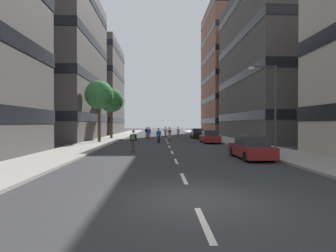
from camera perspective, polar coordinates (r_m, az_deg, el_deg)
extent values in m
plane|color=#333335|center=(37.96, -0.39, -2.91)|extent=(179.20, 179.20, 0.00)
cube|color=#9E9991|center=(42.26, -11.53, -2.47)|extent=(3.84, 82.13, 0.14)
cube|color=#9E9991|center=(42.65, 10.37, -2.44)|extent=(3.84, 82.13, 0.14)
cube|color=silver|center=(6.52, 7.77, -20.04)|extent=(0.16, 2.20, 0.01)
cube|color=silver|center=(11.29, 3.40, -11.15)|extent=(0.16, 2.20, 0.01)
cube|color=silver|center=(16.21, 1.74, -7.57)|extent=(0.16, 2.20, 0.01)
cube|color=silver|center=(21.16, 0.86, -5.66)|extent=(0.16, 2.20, 0.01)
cube|color=silver|center=(26.13, 0.32, -4.47)|extent=(0.16, 2.20, 0.01)
cube|color=silver|center=(31.11, -0.05, -3.67)|extent=(0.16, 2.20, 0.01)
cube|color=silver|center=(36.10, -0.31, -3.08)|extent=(0.16, 2.20, 0.01)
cube|color=silver|center=(41.09, -0.51, -2.64)|extent=(0.16, 2.20, 0.01)
cube|color=silver|center=(46.08, -0.67, -2.29)|extent=(0.16, 2.20, 0.01)
cube|color=silver|center=(51.07, -0.79, -2.01)|extent=(0.16, 2.20, 0.01)
cube|color=silver|center=(56.07, -0.90, -1.78)|extent=(0.16, 2.20, 0.01)
cube|color=silver|center=(61.06, -0.98, -1.59)|extent=(0.16, 2.20, 0.01)
cube|color=silver|center=(66.06, -1.06, -1.43)|extent=(0.16, 2.20, 0.01)
cube|color=silver|center=(71.06, -1.12, -1.29)|extent=(0.16, 2.20, 0.01)
cube|color=#4C4744|center=(42.33, -27.46, 11.52)|extent=(17.83, 16.44, 20.78)
cube|color=black|center=(41.56, -27.42, 1.63)|extent=(17.95, 16.56, 1.10)
cube|color=black|center=(41.98, -27.45, 8.74)|extent=(17.95, 16.56, 1.10)
cube|color=black|center=(43.04, -27.48, 15.60)|extent=(17.95, 16.56, 1.10)
cube|color=black|center=(44.67, -27.52, 22.05)|extent=(17.95, 16.56, 1.10)
cube|color=#4C4744|center=(63.29, -18.49, 7.54)|extent=(17.83, 17.22, 20.03)
cube|color=black|center=(62.82, -18.47, 1.18)|extent=(17.95, 17.34, 1.10)
cube|color=black|center=(63.08, -18.49, 5.73)|extent=(17.95, 17.34, 1.10)
cube|color=black|center=(63.73, -18.50, 10.22)|extent=(17.95, 17.34, 1.10)
cube|color=black|center=(64.76, -18.52, 14.59)|extent=(17.95, 17.34, 1.10)
cube|color=#4C4744|center=(43.33, 26.07, 11.85)|extent=(17.83, 21.09, 21.64)
cube|color=black|center=(42.49, 26.03, 1.78)|extent=(17.95, 21.21, 1.10)
cube|color=black|center=(42.95, 26.06, 9.02)|extent=(17.95, 21.21, 1.10)
cube|color=black|center=(44.08, 26.09, 15.99)|extent=(17.95, 21.21, 1.10)
cube|color=black|center=(45.82, 26.12, 22.53)|extent=(17.95, 21.21, 1.10)
cube|color=brown|center=(64.57, 16.39, 11.28)|extent=(17.83, 17.78, 28.66)
cube|color=black|center=(63.44, 16.36, 1.05)|extent=(17.95, 17.90, 1.10)
cube|color=black|center=(63.66, 16.37, 5.35)|extent=(17.95, 17.90, 1.10)
cube|color=black|center=(64.24, 16.38, 9.60)|extent=(17.95, 17.90, 1.10)
cube|color=black|center=(65.16, 16.39, 13.75)|extent=(17.95, 17.90, 1.10)
cube|color=black|center=(66.42, 16.41, 17.77)|extent=(17.95, 17.90, 1.10)
cube|color=black|center=(67.99, 16.42, 21.62)|extent=(17.95, 17.90, 1.10)
cube|color=maroon|center=(18.12, 17.37, -5.06)|extent=(1.80, 4.40, 0.70)
cube|color=#2D3338|center=(17.93, 17.53, -2.97)|extent=(1.60, 2.10, 0.64)
cylinder|color=black|center=(19.28, 13.68, -5.34)|extent=(0.22, 0.64, 0.64)
cylinder|color=black|center=(19.77, 18.16, -5.21)|extent=(0.22, 0.64, 0.64)
cylinder|color=black|center=(16.52, 16.40, -6.33)|extent=(0.22, 0.64, 0.64)
cylinder|color=black|center=(17.09, 21.53, -6.12)|extent=(0.22, 0.64, 0.64)
cube|color=maroon|center=(31.65, 8.93, -2.65)|extent=(1.80, 4.40, 0.70)
cube|color=#2D3338|center=(31.47, 8.99, -1.44)|extent=(1.60, 2.10, 0.64)
cylinder|color=black|center=(32.95, 7.09, -2.88)|extent=(0.22, 0.64, 0.64)
cylinder|color=black|center=(33.24, 9.82, -2.86)|extent=(0.22, 0.64, 0.64)
cylinder|color=black|center=(30.09, 7.96, -3.21)|extent=(0.22, 0.64, 0.64)
cylinder|color=black|center=(30.41, 10.93, -3.18)|extent=(0.22, 0.64, 0.64)
cube|color=black|center=(41.58, 6.31, -1.88)|extent=(1.80, 4.40, 0.70)
cube|color=#2D3338|center=(41.41, 6.34, -0.96)|extent=(1.60, 2.10, 0.64)
cylinder|color=black|center=(42.92, 4.97, -2.08)|extent=(0.22, 0.64, 0.64)
cylinder|color=black|center=(43.14, 7.08, -2.07)|extent=(0.22, 0.64, 0.64)
cylinder|color=black|center=(40.04, 5.47, -2.27)|extent=(0.22, 0.64, 0.64)
cylinder|color=black|center=(40.28, 7.73, -2.26)|extent=(0.22, 0.64, 0.64)
cylinder|color=#4C3823|center=(32.17, -14.57, 0.58)|extent=(0.36, 0.36, 4.36)
sphere|color=#387A3D|center=(32.34, -14.58, 6.51)|extent=(3.33, 3.33, 3.33)
cylinder|color=#4C3823|center=(39.96, -12.08, 0.55)|extent=(0.36, 0.36, 4.32)
sphere|color=#2D6B33|center=(40.11, -12.09, 5.40)|extent=(3.51, 3.51, 3.51)
cylinder|color=#3F3F44|center=(21.40, 22.10, 3.45)|extent=(0.16, 0.16, 6.50)
cylinder|color=#3F3F44|center=(21.44, 19.89, 11.94)|extent=(1.80, 0.10, 0.10)
ellipsoid|color=silver|center=(21.10, 17.57, 11.72)|extent=(0.50, 0.30, 0.24)
cube|color=brown|center=(30.77, -2.02, -3.57)|extent=(0.40, 0.92, 0.02)
cylinder|color=#D8BF4C|center=(31.09, -2.15, -3.61)|extent=(0.19, 0.11, 0.07)
cylinder|color=#D8BF4C|center=(30.46, -1.88, -3.70)|extent=(0.19, 0.11, 0.07)
cylinder|color=black|center=(30.72, -2.18, -2.80)|extent=(0.17, 0.17, 0.80)
cylinder|color=black|center=(30.76, -1.85, -2.80)|extent=(0.17, 0.17, 0.80)
cube|color=blue|center=(30.71, -2.02, -1.54)|extent=(0.36, 0.27, 0.55)
cylinder|color=blue|center=(30.71, -2.44, -1.60)|extent=(0.14, 0.24, 0.55)
cylinder|color=blue|center=(30.81, -1.64, -1.59)|extent=(0.14, 0.24, 0.55)
sphere|color=tan|center=(30.72, -2.03, -0.70)|extent=(0.22, 0.22, 0.22)
sphere|color=black|center=(30.72, -2.03, -0.60)|extent=(0.21, 0.21, 0.21)
cube|color=brown|center=(36.90, 0.32, -2.88)|extent=(0.27, 0.91, 0.02)
cylinder|color=#D8BF4C|center=(37.22, 0.26, -2.92)|extent=(0.18, 0.08, 0.07)
cylinder|color=#D8BF4C|center=(36.59, 0.38, -2.98)|extent=(0.18, 0.08, 0.07)
cylinder|color=tan|center=(36.87, 0.18, -2.24)|extent=(0.15, 0.15, 0.80)
cylinder|color=tan|center=(36.89, 0.46, -2.24)|extent=(0.15, 0.15, 0.80)
cube|color=white|center=(36.85, 0.32, -1.19)|extent=(0.33, 0.22, 0.55)
cylinder|color=white|center=(36.88, -0.03, -1.24)|extent=(0.11, 0.24, 0.55)
cylinder|color=white|center=(36.93, 0.65, -1.23)|extent=(0.11, 0.24, 0.55)
sphere|color=beige|center=(36.86, 0.31, -0.49)|extent=(0.22, 0.22, 0.22)
sphere|color=black|center=(36.86, 0.31, -0.41)|extent=(0.21, 0.21, 0.21)
cube|color=#A52626|center=(36.67, 0.35, -1.16)|extent=(0.27, 0.18, 0.40)
cube|color=brown|center=(42.77, -4.61, -2.41)|extent=(0.31, 0.92, 0.02)
cylinder|color=#D8BF4C|center=(43.08, -4.54, -2.45)|extent=(0.19, 0.09, 0.07)
cylinder|color=#D8BF4C|center=(42.45, -4.68, -2.50)|extent=(0.19, 0.09, 0.07)
cylinder|color=#2D334C|center=(42.76, -4.73, -1.86)|extent=(0.16, 0.16, 0.80)
cylinder|color=#2D334C|center=(42.73, -4.49, -1.86)|extent=(0.16, 0.16, 0.80)
cube|color=black|center=(42.72, -4.61, -0.95)|extent=(0.34, 0.24, 0.55)
cylinder|color=black|center=(42.81, -4.89, -0.99)|extent=(0.12, 0.24, 0.55)
cylinder|color=black|center=(42.74, -4.31, -0.99)|extent=(0.12, 0.24, 0.55)
sphere|color=tan|center=(42.73, -4.61, -0.34)|extent=(0.22, 0.22, 0.22)
sphere|color=black|center=(42.73, -4.61, -0.28)|extent=(0.21, 0.21, 0.21)
cube|color=brown|center=(44.16, -0.57, -2.32)|extent=(0.24, 0.91, 0.02)
cylinder|color=#D8BF4C|center=(44.48, -0.56, -2.35)|extent=(0.18, 0.08, 0.07)
cylinder|color=#D8BF4C|center=(43.84, -0.58, -2.40)|extent=(0.18, 0.08, 0.07)
cylinder|color=black|center=(44.14, -0.69, -1.78)|extent=(0.15, 0.15, 0.80)
cylinder|color=black|center=(44.14, -0.45, -1.78)|extent=(0.15, 0.15, 0.80)
cube|color=white|center=(44.12, -0.57, -0.90)|extent=(0.33, 0.21, 0.55)
cylinder|color=white|center=(44.17, -0.85, -0.94)|extent=(0.10, 0.23, 0.55)
cylinder|color=white|center=(44.16, -0.28, -0.94)|extent=(0.10, 0.23, 0.55)
sphere|color=tan|center=(44.13, -0.57, -0.31)|extent=(0.22, 0.22, 0.22)
sphere|color=black|center=(44.13, -0.57, -0.25)|extent=(0.21, 0.21, 0.21)
cube|color=brown|center=(21.53, -7.46, -5.35)|extent=(0.25, 0.91, 0.02)
cylinder|color=#D8BF4C|center=(21.85, -7.33, -5.38)|extent=(0.18, 0.08, 0.07)
cylinder|color=#D8BF4C|center=(21.22, -7.59, -5.56)|extent=(0.18, 0.08, 0.07)
cylinder|color=#594C47|center=(21.51, -7.70, -4.25)|extent=(0.15, 0.15, 0.80)
cylinder|color=#594C47|center=(21.48, -7.22, -4.26)|extent=(0.15, 0.15, 0.80)
cube|color=black|center=(21.45, -7.46, -2.46)|extent=(0.33, 0.22, 0.55)
cylinder|color=black|center=(21.53, -8.02, -2.52)|extent=(0.10, 0.23, 0.55)
cylinder|color=black|center=(21.47, -6.86, -2.53)|extent=(0.10, 0.23, 0.55)
sphere|color=tan|center=(21.45, -7.46, -1.24)|extent=(0.22, 0.22, 0.22)
sphere|color=black|center=(21.45, -7.46, -1.11)|extent=(0.21, 0.21, 0.21)
cube|color=#4C8C4C|center=(21.27, -7.54, -2.40)|extent=(0.27, 0.17, 0.40)
cube|color=brown|center=(37.94, -4.12, -2.79)|extent=(0.21, 0.90, 0.02)
cylinder|color=#D8BF4C|center=(38.26, -4.09, -2.83)|extent=(0.18, 0.07, 0.07)
cylinder|color=#D8BF4C|center=(37.62, -4.14, -2.89)|extent=(0.18, 0.07, 0.07)
cylinder|color=#594C47|center=(37.92, -4.25, -2.17)|extent=(0.14, 0.14, 0.80)
cylinder|color=#594C47|center=(37.91, -3.98, -2.17)|extent=(0.14, 0.14, 0.80)
cube|color=blue|center=(37.89, -4.12, -1.15)|extent=(0.32, 0.20, 0.55)
cylinder|color=blue|center=(37.95, -4.45, -1.19)|extent=(0.09, 0.23, 0.55)
cylinder|color=blue|center=(37.93, -3.78, -1.19)|extent=(0.09, 0.23, 0.55)
sphere|color=#997051|center=(37.90, -4.12, -0.46)|extent=(0.22, 0.22, 0.22)
sphere|color=black|center=(37.90, -4.12, -0.38)|extent=(0.21, 0.21, 0.21)
cube|color=brown|center=(43.38, 2.19, -2.37)|extent=(0.37, 0.92, 0.02)
cylinder|color=#D8BF4C|center=(43.70, 2.24, -2.41)|extent=(0.19, 0.10, 0.07)
cylinder|color=#D8BF4C|center=(43.07, 2.14, -2.45)|extent=(0.19, 0.10, 0.07)
cylinder|color=#594C47|center=(43.38, 2.07, -1.82)|extent=(0.16, 0.16, 0.80)
cylinder|color=#594C47|center=(43.36, 2.31, -1.82)|extent=(0.16, 0.16, 0.80)
cube|color=white|center=(43.34, 2.19, -0.93)|extent=(0.35, 0.26, 0.55)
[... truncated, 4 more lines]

